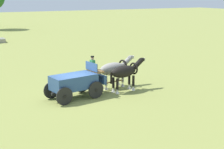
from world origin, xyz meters
name	(u,v)px	position (x,y,z in m)	size (l,w,h in m)	color
ground_plane	(74,98)	(0.00, 0.00, 0.00)	(220.00, 220.00, 0.00)	olive
show_wagon	(76,82)	(0.16, 0.03, 1.10)	(5.90, 2.33, 2.61)	#2D4C7A
draft_horse_near	(114,69)	(3.67, 1.23, 1.35)	(3.20, 1.26, 2.21)	#9E998E
draft_horse_off	(125,72)	(3.88, -0.05, 1.36)	(3.10, 1.16, 2.24)	black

